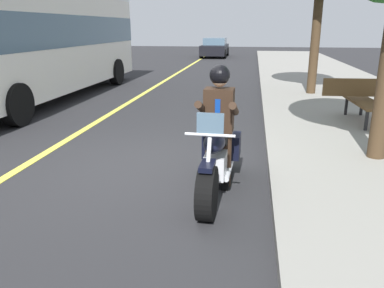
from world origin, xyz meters
name	(u,v)px	position (x,y,z in m)	size (l,w,h in m)	color
ground_plane	(146,166)	(0.00, 0.00, 0.00)	(80.00, 80.00, 0.00)	#28282B
lane_center_stripe	(34,160)	(0.00, -2.00, 0.01)	(60.00, 0.16, 0.01)	#E5DB4C
motorcycle_main	(216,161)	(0.83, 1.25, 0.45)	(2.22, 0.63, 1.26)	black
rider_main	(219,116)	(0.64, 1.25, 1.04)	(0.63, 0.56, 1.74)	black
bus_far	(36,39)	(-5.42, -4.84, 1.87)	(11.05, 2.70, 3.30)	white
car_silver	(215,48)	(-24.32, -1.23, 0.69)	(4.60, 1.92, 1.40)	black
bench_sidewalk	(364,97)	(-3.26, 4.19, 0.71)	(1.82, 1.80, 0.95)	brown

